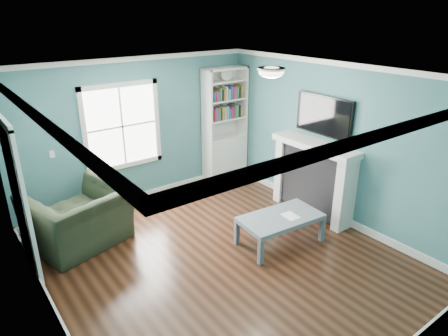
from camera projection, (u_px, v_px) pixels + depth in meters
floor at (222, 259)px, 5.72m from camera, size 5.00×5.00×0.00m
room_walls at (222, 155)px, 5.13m from camera, size 5.00×5.00×5.00m
trim at (222, 180)px, 5.26m from camera, size 4.50×5.00×2.60m
window at (122, 126)px, 6.86m from camera, size 1.40×0.06×1.50m
bookshelf at (225, 137)px, 8.07m from camera, size 0.90×0.35×2.31m
fireplace at (313, 179)px, 6.79m from camera, size 0.44×1.58×1.30m
tv at (324, 116)px, 6.45m from camera, size 0.06×1.10×0.65m
door at (18, 198)px, 5.12m from camera, size 0.12×0.98×2.17m
ceiling_fixture at (271, 72)px, 5.34m from camera, size 0.38×0.38×0.15m
light_switch at (52, 154)px, 6.28m from camera, size 0.08×0.01×0.12m
recliner at (79, 209)px, 5.88m from camera, size 1.54×1.20×1.19m
coffee_table at (280, 220)px, 5.98m from camera, size 1.29×0.78×0.45m
paper_sheet at (290, 216)px, 5.97m from camera, size 0.22×0.27×0.00m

